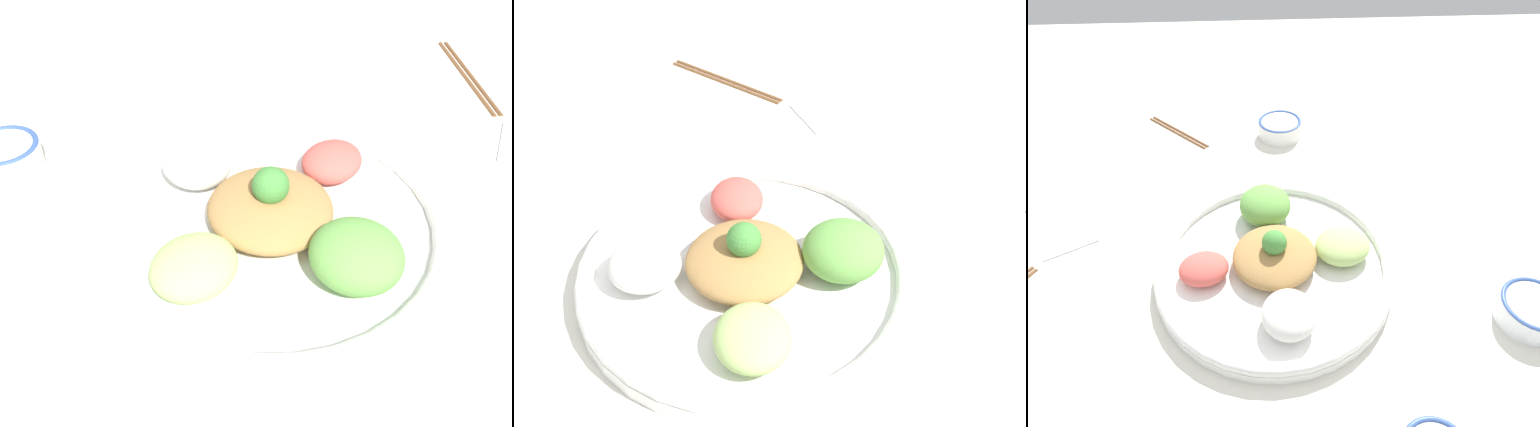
{
  "view_description": "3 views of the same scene",
  "coord_description": "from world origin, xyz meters",
  "views": [
    {
      "loc": [
        -0.38,
        0.34,
        0.48
      ],
      "look_at": [
        -0.03,
        0.04,
        0.06
      ],
      "focal_mm": 42.0,
      "sensor_mm": 36.0,
      "label": 1
    },
    {
      "loc": [
        -0.07,
        0.6,
        0.62
      ],
      "look_at": [
        -0.05,
        -0.04,
        0.07
      ],
      "focal_mm": 50.0,
      "sensor_mm": 36.0,
      "label": 2
    },
    {
      "loc": [
        0.44,
        -0.0,
        0.57
      ],
      "look_at": [
        -0.06,
        0.03,
        0.09
      ],
      "focal_mm": 30.0,
      "sensor_mm": 36.0,
      "label": 3
    }
  ],
  "objects": [
    {
      "name": "sauce_bowl_red",
      "position": [
        0.29,
        0.19,
        0.02
      ],
      "size": [
        0.09,
        0.09,
        0.04
      ],
      "color": "white",
      "rests_on": "ground_plane"
    },
    {
      "name": "chopsticks_pair_near",
      "position": [
        0.05,
        -0.46,
        0.0
      ],
      "size": [
        0.2,
        0.14,
        0.01
      ],
      "rotation": [
        0.0,
        0.0,
        5.7
      ],
      "color": "brown",
      "rests_on": "ground_plane"
    },
    {
      "name": "ground_plane",
      "position": [
        0.0,
        0.0,
        0.0
      ],
      "size": [
        2.4,
        2.4,
        0.0
      ],
      "primitive_type": "plane",
      "color": "silver"
    },
    {
      "name": "serving_spoon_extra",
      "position": [
        -0.11,
        -0.32,
        0.0
      ],
      "size": [
        0.08,
        0.13,
        0.01
      ],
      "rotation": [
        0.0,
        0.0,
        5.2
      ],
      "color": "white",
      "rests_on": "ground_plane"
    },
    {
      "name": "salad_platter",
      "position": [
        -0.02,
        0.01,
        0.02
      ],
      "size": [
        0.39,
        0.39,
        0.09
      ],
      "color": "white",
      "rests_on": "ground_plane"
    },
    {
      "name": "serving_spoon_main",
      "position": [
        0.46,
        0.01,
        0.0
      ],
      "size": [
        0.13,
        0.07,
        0.01
      ],
      "rotation": [
        0.0,
        0.0,
        0.34
      ],
      "color": "white",
      "rests_on": "ground_plane"
    }
  ]
}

